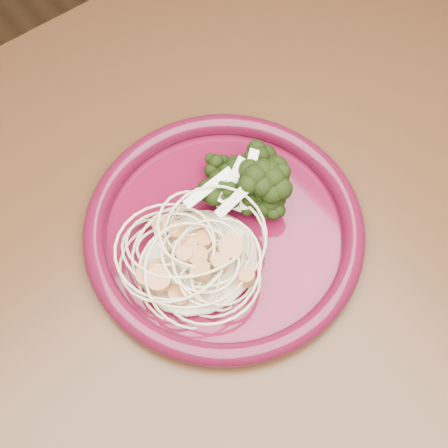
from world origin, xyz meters
TOP-DOWN VIEW (x-y plane):
  - dining_table at (0.00, 0.00)m, footprint 1.20×0.80m
  - dinner_plate at (-0.01, 0.06)m, footprint 0.33×0.33m
  - spaghetti_pile at (-0.05, 0.04)m, footprint 0.14×0.13m
  - scallop_cluster at (-0.05, 0.04)m, footprint 0.13×0.13m
  - broccoli_pile at (0.04, 0.07)m, footprint 0.11×0.14m
  - onion_garnish at (0.04, 0.07)m, footprint 0.07×0.09m

SIDE VIEW (x-z plane):
  - dining_table at x=0.00m, z-range 0.28..1.03m
  - dinner_plate at x=-0.01m, z-range 0.75..0.77m
  - spaghetti_pile at x=-0.05m, z-range 0.76..0.78m
  - broccoli_pile at x=0.04m, z-range 0.76..0.80m
  - scallop_cluster at x=-0.05m, z-range 0.78..0.82m
  - onion_garnish at x=0.04m, z-range 0.78..0.83m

